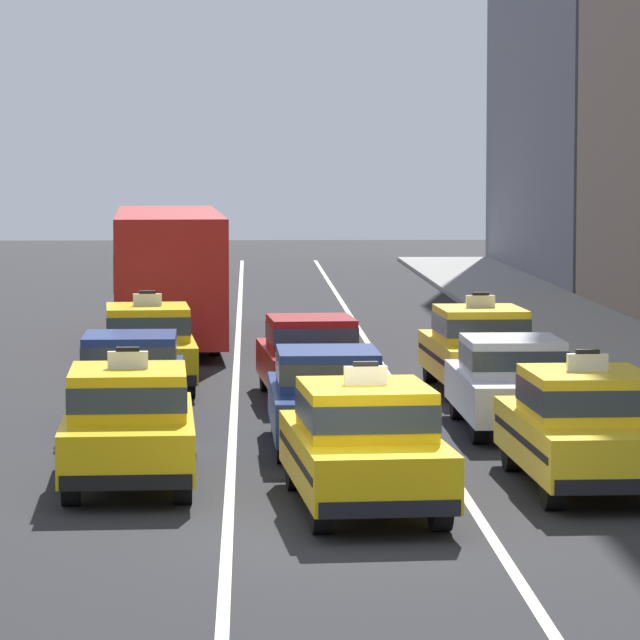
# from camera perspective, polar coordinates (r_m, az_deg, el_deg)

# --- Properties ---
(ground_plane) EXTENTS (160.00, 160.00, 0.00)m
(ground_plane) POSITION_cam_1_polar(r_m,az_deg,el_deg) (23.40, 1.15, -6.41)
(ground_plane) COLOR #232326
(lane_stripe_left_center) EXTENTS (0.14, 80.00, 0.01)m
(lane_stripe_left_center) POSITION_cam_1_polar(r_m,az_deg,el_deg) (43.15, -2.51, -1.17)
(lane_stripe_left_center) COLOR silver
(lane_stripe_left_center) RESTS_ON ground
(lane_stripe_center_right) EXTENTS (0.14, 80.00, 0.01)m
(lane_stripe_center_right) POSITION_cam_1_polar(r_m,az_deg,el_deg) (43.25, 1.74, -1.15)
(lane_stripe_center_right) COLOR silver
(lane_stripe_center_right) RESTS_ON ground
(taxi_left_nearest) EXTENTS (2.00, 4.63, 1.96)m
(taxi_left_nearest) POSITION_cam_1_polar(r_m,az_deg,el_deg) (26.72, -5.76, -3.10)
(taxi_left_nearest) COLOR black
(taxi_left_nearest) RESTS_ON ground
(sedan_left_second) EXTENTS (1.86, 4.34, 1.58)m
(sedan_left_second) POSITION_cam_1_polar(r_m,az_deg,el_deg) (32.59, -5.70, -1.69)
(sedan_left_second) COLOR black
(sedan_left_second) RESTS_ON ground
(taxi_left_third) EXTENTS (2.13, 4.68, 1.96)m
(taxi_left_third) POSITION_cam_1_polar(r_m,az_deg,el_deg) (37.62, -5.19, -0.75)
(taxi_left_third) COLOR black
(taxi_left_third) RESTS_ON ground
(bus_left_fourth) EXTENTS (3.10, 11.32, 3.22)m
(bus_left_fourth) POSITION_cam_1_polar(r_m,az_deg,el_deg) (46.98, -4.57, 1.55)
(bus_left_fourth) COLOR black
(bus_left_fourth) RESTS_ON ground
(taxi_center_nearest) EXTENTS (2.14, 4.68, 1.96)m
(taxi_center_nearest) POSITION_cam_1_polar(r_m,az_deg,el_deg) (24.77, 1.34, -3.72)
(taxi_center_nearest) COLOR black
(taxi_center_nearest) RESTS_ON ground
(sedan_center_second) EXTENTS (1.83, 4.33, 1.58)m
(sedan_center_second) POSITION_cam_1_polar(r_m,az_deg,el_deg) (29.89, 0.22, -2.27)
(sedan_center_second) COLOR black
(sedan_center_second) RESTS_ON ground
(sedan_center_third) EXTENTS (2.05, 4.41, 1.58)m
(sedan_center_third) POSITION_cam_1_polar(r_m,az_deg,el_deg) (35.82, -0.28, -1.07)
(sedan_center_third) COLOR black
(sedan_center_third) RESTS_ON ground
(taxi_right_nearest) EXTENTS (1.95, 4.61, 1.96)m
(taxi_right_nearest) POSITION_cam_1_polar(r_m,az_deg,el_deg) (26.54, 7.95, -3.18)
(taxi_right_nearest) COLOR black
(taxi_right_nearest) RESTS_ON ground
(sedan_right_second) EXTENTS (1.80, 4.32, 1.58)m
(sedan_right_second) POSITION_cam_1_polar(r_m,az_deg,el_deg) (31.96, 5.76, -1.83)
(sedan_right_second) COLOR black
(sedan_right_second) RESTS_ON ground
(taxi_right_third) EXTENTS (1.99, 4.63, 1.96)m
(taxi_right_third) POSITION_cam_1_polar(r_m,az_deg,el_deg) (37.18, 4.80, -0.82)
(taxi_right_third) COLOR black
(taxi_right_third) RESTS_ON ground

